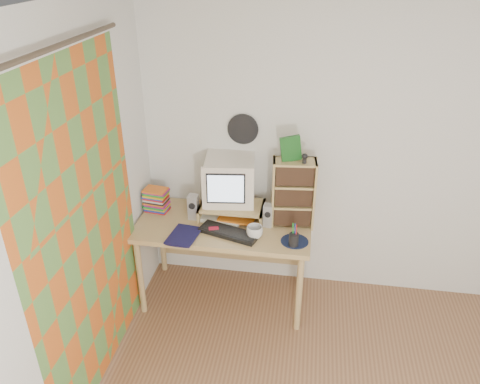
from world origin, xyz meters
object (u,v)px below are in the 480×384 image
(cd_rack, at_px, (293,193))
(mug, at_px, (255,232))
(diary, at_px, (171,232))
(crt_monitor, at_px, (229,181))
(desk, at_px, (225,233))
(keyboard, at_px, (229,233))
(dvd_stack, at_px, (156,197))

(cd_rack, distance_m, mug, 0.43)
(diary, bearing_deg, mug, 13.41)
(crt_monitor, height_order, mug, crt_monitor)
(desk, bearing_deg, diary, -141.38)
(cd_rack, bearing_deg, keyboard, -158.63)
(crt_monitor, bearing_deg, mug, -58.58)
(crt_monitor, height_order, diary, crt_monitor)
(cd_rack, xyz_separation_m, mug, (-0.27, -0.26, -0.23))
(crt_monitor, relative_size, dvd_stack, 1.48)
(cd_rack, bearing_deg, crt_monitor, 167.41)
(dvd_stack, height_order, mug, dvd_stack)
(desk, distance_m, crt_monitor, 0.45)
(dvd_stack, relative_size, diary, 1.03)
(desk, height_order, keyboard, keyboard)
(keyboard, distance_m, dvd_stack, 0.73)
(crt_monitor, bearing_deg, diary, -142.65)
(dvd_stack, height_order, cd_rack, cd_rack)
(crt_monitor, distance_m, diary, 0.61)
(crt_monitor, distance_m, cd_rack, 0.52)
(keyboard, bearing_deg, desk, 124.92)
(crt_monitor, xyz_separation_m, cd_rack, (0.52, -0.06, -0.03))
(mug, relative_size, diary, 0.50)
(mug, distance_m, diary, 0.65)
(cd_rack, relative_size, mug, 4.33)
(desk, relative_size, cd_rack, 2.54)
(cd_rack, height_order, diary, cd_rack)
(desk, bearing_deg, keyboard, -72.37)
(desk, xyz_separation_m, cd_rack, (0.54, 0.02, 0.41))
(cd_rack, xyz_separation_m, diary, (-0.91, -0.32, -0.25))
(cd_rack, bearing_deg, dvd_stack, 172.85)
(keyboard, height_order, mug, mug)
(crt_monitor, relative_size, mug, 3.06)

